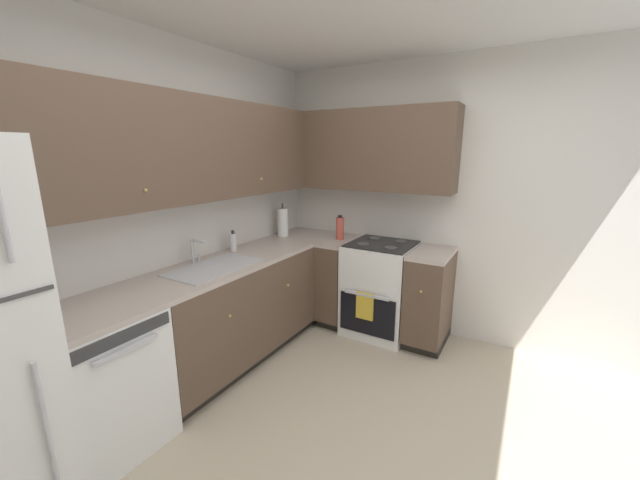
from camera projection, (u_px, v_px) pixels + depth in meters
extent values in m
cube|color=#BCAD93|center=(359.00, 457.00, 2.20)|extent=(3.68, 3.36, 0.02)
cube|color=silver|center=(155.00, 217.00, 2.73)|extent=(3.78, 0.05, 2.61)
cube|color=silver|center=(445.00, 203.00, 3.45)|extent=(0.05, 3.46, 2.61)
cylinder|color=silver|center=(48.00, 435.00, 1.53)|extent=(0.02, 0.02, 0.68)
cylinder|color=silver|center=(3.00, 218.00, 1.31)|extent=(0.02, 0.02, 0.33)
cube|color=white|center=(102.00, 382.00, 2.18)|extent=(0.60, 0.60, 0.87)
cube|color=#333333|center=(124.00, 336.00, 1.94)|extent=(0.55, 0.01, 0.07)
cube|color=silver|center=(127.00, 349.00, 1.95)|extent=(0.36, 0.02, 0.02)
cube|color=brown|center=(234.00, 308.00, 3.11)|extent=(1.64, 0.60, 0.78)
cube|color=black|center=(234.00, 352.00, 3.23)|extent=(1.64, 0.54, 0.09)
sphere|color=tan|center=(230.00, 316.00, 2.62)|extent=(0.02, 0.02, 0.02)
sphere|color=tan|center=(288.00, 285.00, 3.23)|extent=(0.02, 0.02, 0.02)
cube|color=#B7A89E|center=(231.00, 262.00, 3.02)|extent=(2.84, 0.60, 0.03)
cube|color=brown|center=(339.00, 278.00, 3.84)|extent=(0.60, 0.27, 0.78)
cube|color=black|center=(340.00, 315.00, 3.97)|extent=(0.54, 0.27, 0.09)
cube|color=brown|center=(429.00, 296.00, 3.37)|extent=(0.60, 0.33, 0.78)
cube|color=black|center=(427.00, 337.00, 3.50)|extent=(0.54, 0.33, 0.09)
sphere|color=tan|center=(421.00, 292.00, 3.08)|extent=(0.02, 0.02, 0.02)
cube|color=#B7A89E|center=(340.00, 241.00, 3.74)|extent=(0.60, 0.27, 0.03)
cube|color=#B7A89E|center=(432.00, 253.00, 3.28)|extent=(0.60, 0.33, 0.03)
cube|color=white|center=(380.00, 288.00, 3.64)|extent=(0.64, 0.62, 0.90)
cube|color=black|center=(367.00, 315.00, 3.40)|extent=(0.02, 0.55, 0.38)
cube|color=silver|center=(367.00, 295.00, 3.34)|extent=(0.02, 0.43, 0.02)
cube|color=black|center=(382.00, 244.00, 3.53)|extent=(0.59, 0.60, 0.01)
cube|color=white|center=(393.00, 231.00, 3.77)|extent=(0.03, 0.60, 0.15)
cylinder|color=#4C4C4C|center=(391.00, 248.00, 3.34)|extent=(0.11, 0.11, 0.01)
cylinder|color=#4C4C4C|center=(363.00, 244.00, 3.48)|extent=(0.11, 0.11, 0.01)
cylinder|color=#4C4C4C|center=(401.00, 241.00, 3.58)|extent=(0.11, 0.11, 0.01)
cylinder|color=#4C4C4C|center=(375.00, 238.00, 3.71)|extent=(0.11, 0.11, 0.01)
cube|color=gold|center=(365.00, 306.00, 3.37)|extent=(0.02, 0.17, 0.26)
cube|color=brown|center=(195.00, 150.00, 2.74)|extent=(2.52, 0.32, 0.76)
sphere|color=tan|center=(146.00, 190.00, 2.25)|extent=(0.02, 0.02, 0.02)
sphere|color=tan|center=(261.00, 179.00, 3.18)|extent=(0.02, 0.02, 0.02)
cube|color=brown|center=(362.00, 150.00, 3.57)|extent=(0.32, 1.79, 0.76)
cube|color=#B7B7BC|center=(214.00, 267.00, 2.82)|extent=(0.71, 0.40, 0.01)
cube|color=gray|center=(215.00, 273.00, 2.83)|extent=(0.65, 0.36, 0.09)
cube|color=#99999E|center=(215.00, 271.00, 2.83)|extent=(0.02, 0.35, 0.06)
cylinder|color=silver|center=(193.00, 251.00, 2.91)|extent=(0.02, 0.02, 0.20)
cylinder|color=silver|center=(198.00, 241.00, 2.85)|extent=(0.02, 0.15, 0.02)
cylinder|color=silver|center=(198.00, 258.00, 2.97)|extent=(0.02, 0.02, 0.06)
cylinder|color=silver|center=(233.00, 242.00, 3.27)|extent=(0.06, 0.06, 0.16)
cylinder|color=#262626|center=(233.00, 232.00, 3.25)|extent=(0.03, 0.03, 0.03)
cylinder|color=white|center=(283.00, 222.00, 3.85)|extent=(0.11, 0.11, 0.30)
cylinder|color=#3F3F3F|center=(283.00, 220.00, 3.85)|extent=(0.02, 0.02, 0.36)
cylinder|color=#BF4C3F|center=(340.00, 228.00, 3.71)|extent=(0.08, 0.08, 0.23)
cylinder|color=black|center=(340.00, 216.00, 3.68)|extent=(0.05, 0.05, 0.02)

